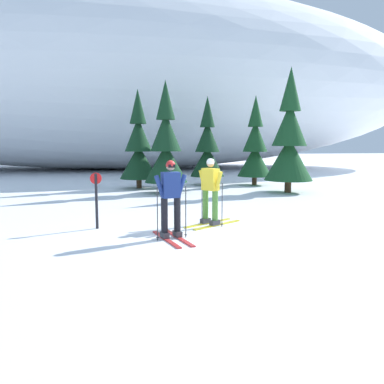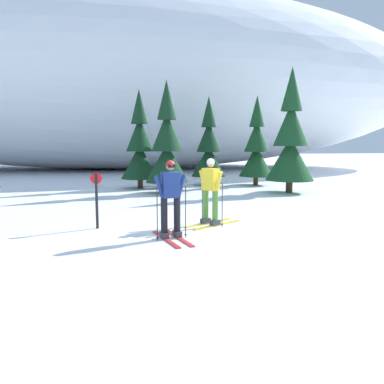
{
  "view_description": "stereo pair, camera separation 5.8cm",
  "coord_description": "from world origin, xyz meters",
  "px_view_note": "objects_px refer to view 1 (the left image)",
  "views": [
    {
      "loc": [
        -2.02,
        -8.66,
        2.14
      ],
      "look_at": [
        -0.52,
        0.66,
        0.95
      ],
      "focal_mm": 37.47,
      "sensor_mm": 36.0,
      "label": 1
    },
    {
      "loc": [
        -1.96,
        -8.67,
        2.14
      ],
      "look_at": [
        -0.52,
        0.66,
        0.95
      ],
      "focal_mm": 37.47,
      "sensor_mm": 36.0,
      "label": 2
    }
  ],
  "objects_px": {
    "skier_navy_jacket": "(171,198)",
    "pine_tree_center_right": "(207,148)",
    "pine_tree_left": "(138,147)",
    "pine_tree_right": "(255,148)",
    "skier_yellow_jacket": "(211,190)",
    "pine_tree_center_left": "(166,147)",
    "pine_tree_far_right": "(289,141)",
    "trail_marker_post": "(96,197)"
  },
  "relations": [
    {
      "from": "skier_navy_jacket",
      "to": "pine_tree_center_right",
      "type": "height_order",
      "value": "pine_tree_center_right"
    },
    {
      "from": "skier_navy_jacket",
      "to": "pine_tree_center_right",
      "type": "xyz_separation_m",
      "value": [
        2.97,
        10.77,
        0.92
      ]
    },
    {
      "from": "pine_tree_left",
      "to": "pine_tree_right",
      "type": "xyz_separation_m",
      "value": [
        5.7,
        0.49,
        -0.05
      ]
    },
    {
      "from": "skier_yellow_jacket",
      "to": "pine_tree_left",
      "type": "distance_m",
      "value": 8.82
    },
    {
      "from": "skier_yellow_jacket",
      "to": "skier_navy_jacket",
      "type": "relative_size",
      "value": 0.99
    },
    {
      "from": "pine_tree_right",
      "to": "pine_tree_center_left",
      "type": "bearing_deg",
      "value": -151.91
    },
    {
      "from": "pine_tree_far_right",
      "to": "pine_tree_center_right",
      "type": "bearing_deg",
      "value": 128.94
    },
    {
      "from": "pine_tree_left",
      "to": "pine_tree_center_right",
      "type": "bearing_deg",
      "value": 14.65
    },
    {
      "from": "pine_tree_far_right",
      "to": "pine_tree_right",
      "type": "bearing_deg",
      "value": 99.0
    },
    {
      "from": "pine_tree_right",
      "to": "trail_marker_post",
      "type": "bearing_deg",
      "value": -127.59
    },
    {
      "from": "pine_tree_center_left",
      "to": "skier_yellow_jacket",
      "type": "bearing_deg",
      "value": -85.63
    },
    {
      "from": "pine_tree_center_left",
      "to": "pine_tree_center_right",
      "type": "bearing_deg",
      "value": 51.08
    },
    {
      "from": "skier_yellow_jacket",
      "to": "pine_tree_center_left",
      "type": "distance_m",
      "value": 6.73
    },
    {
      "from": "pine_tree_center_left",
      "to": "pine_tree_center_right",
      "type": "xyz_separation_m",
      "value": [
        2.32,
        2.87,
        -0.12
      ]
    },
    {
      "from": "pine_tree_center_left",
      "to": "trail_marker_post",
      "type": "bearing_deg",
      "value": -109.6
    },
    {
      "from": "skier_yellow_jacket",
      "to": "pine_tree_right",
      "type": "bearing_deg",
      "value": 65.62
    },
    {
      "from": "skier_yellow_jacket",
      "to": "pine_tree_center_right",
      "type": "bearing_deg",
      "value": 79.2
    },
    {
      "from": "skier_navy_jacket",
      "to": "pine_tree_center_left",
      "type": "xyz_separation_m",
      "value": [
        0.65,
        7.9,
        1.04
      ]
    },
    {
      "from": "pine_tree_right",
      "to": "pine_tree_far_right",
      "type": "relative_size",
      "value": 0.84
    },
    {
      "from": "skier_yellow_jacket",
      "to": "pine_tree_center_right",
      "type": "distance_m",
      "value": 9.72
    },
    {
      "from": "skier_yellow_jacket",
      "to": "pine_tree_center_right",
      "type": "xyz_separation_m",
      "value": [
        1.81,
        9.51,
        0.92
      ]
    },
    {
      "from": "skier_navy_jacket",
      "to": "pine_tree_far_right",
      "type": "bearing_deg",
      "value": 51.73
    },
    {
      "from": "trail_marker_post",
      "to": "pine_tree_center_left",
      "type": "bearing_deg",
      "value": 70.4
    },
    {
      "from": "pine_tree_center_right",
      "to": "trail_marker_post",
      "type": "bearing_deg",
      "value": -116.25
    },
    {
      "from": "pine_tree_center_right",
      "to": "skier_yellow_jacket",
      "type": "bearing_deg",
      "value": -100.8
    },
    {
      "from": "skier_navy_jacket",
      "to": "pine_tree_right",
      "type": "xyz_separation_m",
      "value": [
        5.28,
        10.37,
        0.93
      ]
    },
    {
      "from": "pine_tree_center_right",
      "to": "trail_marker_post",
      "type": "height_order",
      "value": "pine_tree_center_right"
    },
    {
      "from": "skier_yellow_jacket",
      "to": "skier_navy_jacket",
      "type": "bearing_deg",
      "value": -132.35
    },
    {
      "from": "skier_navy_jacket",
      "to": "skier_yellow_jacket",
      "type": "bearing_deg",
      "value": 47.65
    },
    {
      "from": "pine_tree_right",
      "to": "trail_marker_post",
      "type": "height_order",
      "value": "pine_tree_right"
    },
    {
      "from": "trail_marker_post",
      "to": "pine_tree_center_right",
      "type": "bearing_deg",
      "value": 63.75
    },
    {
      "from": "trail_marker_post",
      "to": "pine_tree_far_right",
      "type": "bearing_deg",
      "value": 38.82
    },
    {
      "from": "pine_tree_center_right",
      "to": "trail_marker_post",
      "type": "relative_size",
      "value": 3.14
    },
    {
      "from": "pine_tree_left",
      "to": "pine_tree_center_left",
      "type": "bearing_deg",
      "value": -61.74
    },
    {
      "from": "skier_navy_jacket",
      "to": "pine_tree_right",
      "type": "bearing_deg",
      "value": 63.01
    },
    {
      "from": "pine_tree_right",
      "to": "trail_marker_post",
      "type": "relative_size",
      "value": 3.16
    },
    {
      "from": "skier_navy_jacket",
      "to": "pine_tree_center_left",
      "type": "relative_size",
      "value": 0.37
    },
    {
      "from": "pine_tree_center_right",
      "to": "pine_tree_left",
      "type": "bearing_deg",
      "value": -165.35
    },
    {
      "from": "skier_yellow_jacket",
      "to": "pine_tree_center_right",
      "type": "height_order",
      "value": "pine_tree_center_right"
    },
    {
      "from": "skier_yellow_jacket",
      "to": "pine_tree_center_left",
      "type": "height_order",
      "value": "pine_tree_center_left"
    },
    {
      "from": "pine_tree_far_right",
      "to": "skier_navy_jacket",
      "type": "bearing_deg",
      "value": -128.27
    },
    {
      "from": "pine_tree_center_left",
      "to": "trail_marker_post",
      "type": "xyz_separation_m",
      "value": [
        -2.35,
        -6.6,
        -1.15
      ]
    }
  ]
}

